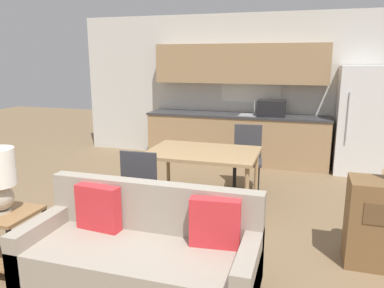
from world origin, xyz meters
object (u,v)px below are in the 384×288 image
object	(u,v)px
refrigerator	(359,120)
dining_chair_far_right	(247,155)
dining_table	(203,156)
side_table	(9,232)
couch	(143,251)
dining_chair_near_left	(144,188)

from	to	relation	value
refrigerator	dining_chair_far_right	world-z (taller)	refrigerator
dining_table	refrigerator	bearing A→B (deg)	48.08
refrigerator	side_table	xyz separation A→B (m)	(-3.33, -4.21, -0.51)
dining_table	couch	bearing A→B (deg)	-90.41
side_table	dining_chair_far_right	world-z (taller)	dining_chair_far_right
couch	refrigerator	bearing A→B (deg)	63.22
dining_chair_near_left	side_table	bearing A→B (deg)	50.39
dining_table	dining_chair_near_left	distance (m)	0.97
couch	dining_chair_near_left	distance (m)	1.07
refrigerator	dining_table	size ratio (longest dim) A/B	1.31
side_table	dining_chair_far_right	size ratio (longest dim) A/B	0.60
refrigerator	dining_chair_near_left	distance (m)	4.02
refrigerator	couch	world-z (taller)	refrigerator
refrigerator	dining_chair_far_right	distance (m)	2.19
dining_chair_near_left	dining_chair_far_right	world-z (taller)	same
refrigerator	dining_chair_near_left	bearing A→B (deg)	-128.46
couch	dining_chair_far_right	distance (m)	2.73
dining_table	side_table	world-z (taller)	dining_table
dining_table	dining_chair_near_left	bearing A→B (deg)	-117.18
dining_table	side_table	xyz separation A→B (m)	(-1.27, -1.91, -0.31)
refrigerator	dining_table	bearing A→B (deg)	-131.92
refrigerator	dining_table	xyz separation A→B (m)	(-2.06, -2.29, -0.20)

